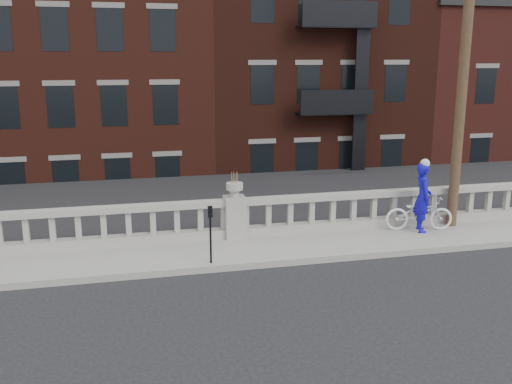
% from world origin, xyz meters
% --- Properties ---
extents(ground, '(120.00, 120.00, 0.00)m').
position_xyz_m(ground, '(0.00, 0.00, 0.00)').
color(ground, black).
rests_on(ground, ground).
extents(sidewalk, '(32.00, 2.20, 0.15)m').
position_xyz_m(sidewalk, '(0.00, 3.00, 0.07)').
color(sidewalk, gray).
rests_on(sidewalk, ground).
extents(balustrade, '(28.00, 0.34, 1.03)m').
position_xyz_m(balustrade, '(0.00, 3.95, 0.64)').
color(balustrade, gray).
rests_on(balustrade, sidewalk).
extents(planter_pedestal, '(0.55, 0.55, 1.76)m').
position_xyz_m(planter_pedestal, '(0.00, 3.95, 0.83)').
color(planter_pedestal, gray).
rests_on(planter_pedestal, sidewalk).
extents(lower_level, '(80.00, 44.00, 20.80)m').
position_xyz_m(lower_level, '(0.56, 23.04, 2.63)').
color(lower_level, '#605E59').
rests_on(lower_level, ground).
extents(utility_pole, '(1.60, 0.28, 10.00)m').
position_xyz_m(utility_pole, '(6.20, 3.60, 5.24)').
color(utility_pole, '#422D1E').
rests_on(utility_pole, sidewalk).
extents(parking_meter_e, '(0.10, 0.09, 1.36)m').
position_xyz_m(parking_meter_e, '(-0.93, 2.15, 1.00)').
color(parking_meter_e, black).
rests_on(parking_meter_e, sidewalk).
extents(bicycle, '(1.93, 1.01, 0.97)m').
position_xyz_m(bicycle, '(5.06, 3.40, 0.63)').
color(bicycle, white).
rests_on(bicycle, sidewalk).
extents(cyclist, '(0.62, 0.79, 1.90)m').
position_xyz_m(cyclist, '(5.07, 3.29, 1.10)').
color(cyclist, '#120CB6').
rests_on(cyclist, sidewalk).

